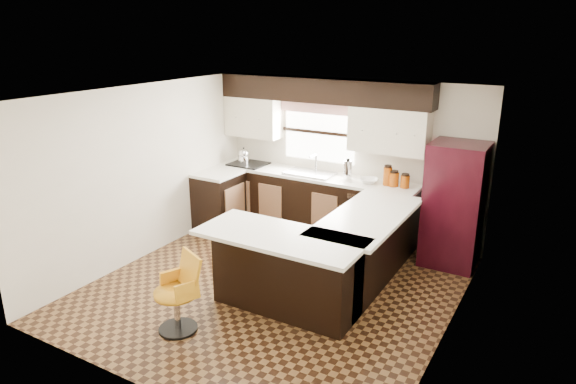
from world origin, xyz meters
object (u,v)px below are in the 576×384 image
Objects in this scene: bar_chair at (176,295)px; peninsula_return at (286,273)px; peninsula_long at (362,251)px; refrigerator at (454,205)px.

peninsula_return is at bearing 76.50° from bar_chair.
peninsula_long is 1.11m from peninsula_return.
peninsula_long is at bearing 81.21° from bar_chair.
bar_chair is at bearing -128.36° from peninsula_return.
peninsula_return is 2.59m from refrigerator.
peninsula_return is (-0.53, -0.97, 0.00)m from peninsula_long.
peninsula_return is at bearing -121.66° from refrigerator.
peninsula_long is at bearing 61.70° from peninsula_return.
peninsula_long and peninsula_return have the same top height.
peninsula_long is 2.29× the size of bar_chair.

